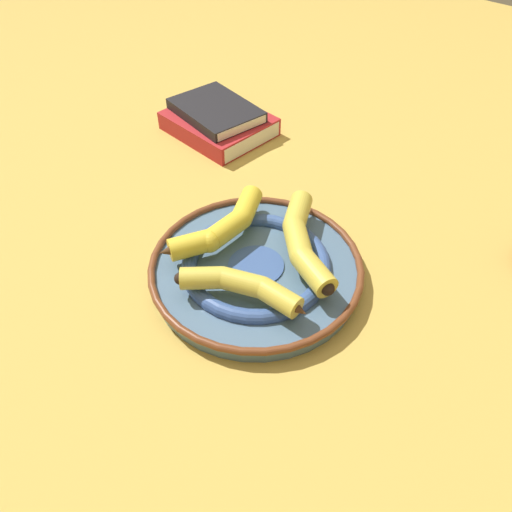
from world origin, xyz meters
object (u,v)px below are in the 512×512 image
at_px(book_stack, 219,120).
at_px(banana_c, 243,286).
at_px(decorative_bowl, 256,268).
at_px(banana_a, 221,227).
at_px(banana_b, 302,239).

bearing_deg(book_stack, banana_c, -31.61).
distance_m(decorative_bowl, banana_c, 0.08).
bearing_deg(banana_a, decorative_bowl, -91.76).
xyz_separation_m(banana_a, book_stack, (0.25, 0.25, -0.03)).
bearing_deg(decorative_bowl, banana_a, 86.96).
distance_m(banana_a, book_stack, 0.35).
height_order(decorative_bowl, book_stack, book_stack).
height_order(banana_a, banana_c, banana_a).
relative_size(banana_a, banana_b, 1.22).
relative_size(banana_a, banana_c, 1.16).
bearing_deg(decorative_bowl, book_stack, 51.03).
distance_m(banana_a, banana_c, 0.12).
bearing_deg(book_stack, banana_b, -18.31).
xyz_separation_m(decorative_bowl, banana_c, (-0.06, -0.03, 0.03)).
xyz_separation_m(banana_a, banana_b, (0.06, -0.10, 0.00)).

